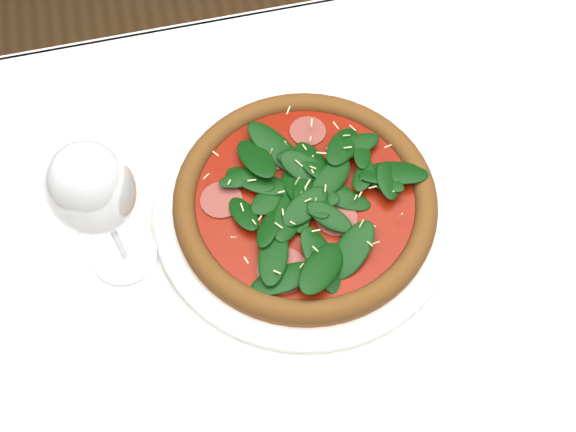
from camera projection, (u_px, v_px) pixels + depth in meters
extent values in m
plane|color=brown|center=(318.00, 397.00, 1.42)|extent=(6.00, 6.00, 0.00)
cube|color=white|center=(342.00, 249.00, 0.78)|extent=(1.20, 0.80, 0.04)
cylinder|color=#4F361F|center=(1.00, 244.00, 1.21)|extent=(0.06, 0.06, 0.71)
cylinder|color=#4F361F|center=(530.00, 132.00, 1.34)|extent=(0.06, 0.06, 0.71)
cube|color=white|center=(268.00, 62.00, 1.05)|extent=(1.20, 0.01, 0.22)
cylinder|color=white|center=(305.00, 207.00, 0.78)|extent=(0.37, 0.37, 0.01)
torus|color=white|center=(305.00, 205.00, 0.78)|extent=(0.37, 0.37, 0.01)
cylinder|color=#9E5D26|center=(305.00, 202.00, 0.77)|extent=(0.38, 0.38, 0.01)
torus|color=#A46325|center=(305.00, 198.00, 0.76)|extent=(0.38, 0.38, 0.03)
cylinder|color=#941B05|center=(305.00, 198.00, 0.76)|extent=(0.31, 0.31, 0.00)
cylinder|color=brown|center=(305.00, 197.00, 0.76)|extent=(0.28, 0.28, 0.00)
ellipsoid|color=#093309|center=(305.00, 192.00, 0.75)|extent=(0.30, 0.30, 0.03)
cylinder|color=#F0E79D|center=(305.00, 189.00, 0.75)|extent=(0.28, 0.28, 0.00)
cylinder|color=silver|center=(126.00, 256.00, 0.75)|extent=(0.08, 0.08, 0.00)
cylinder|color=silver|center=(115.00, 235.00, 0.71)|extent=(0.01, 0.01, 0.10)
ellipsoid|color=silver|center=(92.00, 189.00, 0.62)|extent=(0.09, 0.09, 0.11)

